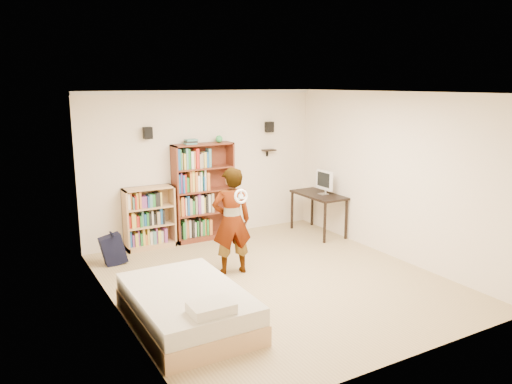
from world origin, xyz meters
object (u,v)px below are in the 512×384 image
(low_bookshelf, at_px, (149,218))
(person, at_px, (232,221))
(tall_bookshelf, at_px, (204,192))
(computer_desk, at_px, (318,214))
(daybed, at_px, (187,302))

(low_bookshelf, xyz_separation_m, person, (0.71, -1.75, 0.27))
(tall_bookshelf, xyz_separation_m, person, (-0.32, -1.75, -0.07))
(tall_bookshelf, relative_size, computer_desk, 1.55)
(daybed, bearing_deg, person, 45.11)
(computer_desk, distance_m, daybed, 4.20)
(computer_desk, height_order, person, person)
(low_bookshelf, height_order, daybed, low_bookshelf)
(computer_desk, height_order, daybed, computer_desk)
(tall_bookshelf, relative_size, person, 1.09)
(tall_bookshelf, distance_m, computer_desk, 2.22)
(tall_bookshelf, height_order, person, tall_bookshelf)
(computer_desk, bearing_deg, person, -157.20)
(computer_desk, xyz_separation_m, person, (-2.34, -0.98, 0.42))
(tall_bookshelf, height_order, low_bookshelf, tall_bookshelf)
(person, bearing_deg, tall_bookshelf, -88.57)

